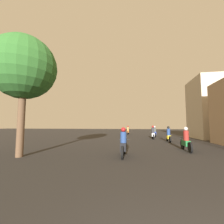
# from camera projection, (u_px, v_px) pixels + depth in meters

# --- Properties ---
(motorcycle_black) EXTENTS (0.60, 1.95, 1.52)m
(motorcycle_black) POSITION_uv_depth(u_px,v_px,m) (124.00, 145.00, 7.84)
(motorcycle_black) COLOR black
(motorcycle_black) RESTS_ON ground_plane
(motorcycle_green) EXTENTS (0.60, 2.13, 1.52)m
(motorcycle_green) POSITION_uv_depth(u_px,v_px,m) (186.00, 141.00, 9.48)
(motorcycle_green) COLOR black
(motorcycle_green) RESTS_ON ground_plane
(motorcycle_yellow) EXTENTS (0.60, 1.91, 1.52)m
(motorcycle_yellow) POSITION_uv_depth(u_px,v_px,m) (168.00, 136.00, 14.52)
(motorcycle_yellow) COLOR black
(motorcycle_yellow) RESTS_ON ground_plane
(motorcycle_white) EXTENTS (0.60, 1.92, 1.56)m
(motorcycle_white) POSITION_uv_depth(u_px,v_px,m) (153.00, 134.00, 17.51)
(motorcycle_white) COLOR black
(motorcycle_white) RESTS_ON ground_plane
(motorcycle_blue) EXTENTS (0.60, 1.92, 1.50)m
(motorcycle_blue) POSITION_uv_depth(u_px,v_px,m) (155.00, 132.00, 20.62)
(motorcycle_blue) COLOR black
(motorcycle_blue) RESTS_ON ground_plane
(motorcycle_orange) EXTENTS (0.60, 2.16, 1.50)m
(motorcycle_orange) POSITION_uv_depth(u_px,v_px,m) (128.00, 131.00, 25.83)
(motorcycle_orange) COLOR black
(motorcycle_orange) RESTS_ON ground_plane
(building_right_far) EXTENTS (5.42, 5.32, 7.33)m
(building_right_far) POSITION_uv_depth(u_px,v_px,m) (217.00, 108.00, 18.15)
(building_right_far) COLOR beige
(building_right_far) RESTS_ON ground_plane
(street_tree) EXTENTS (3.41, 3.41, 6.44)m
(street_tree) POSITION_uv_depth(u_px,v_px,m) (24.00, 68.00, 8.07)
(street_tree) COLOR brown
(street_tree) RESTS_ON ground_plane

